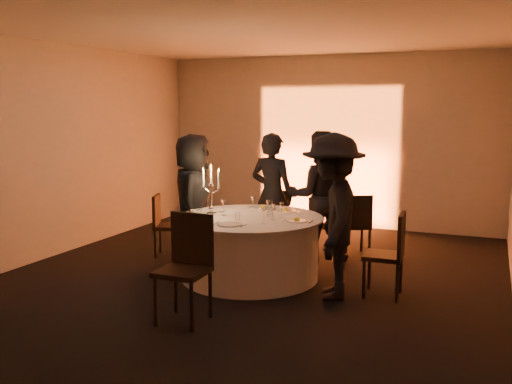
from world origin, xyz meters
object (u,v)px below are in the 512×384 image
at_px(guest_left, 193,199).
at_px(guest_back_left, 272,195).
at_px(candelabra, 211,197).
at_px(chair_left, 164,222).
at_px(chair_right, 391,250).
at_px(banquet_table, 250,247).
at_px(guest_right, 333,216).
at_px(coffee_cup, 193,213).
at_px(chair_front, 187,260).
at_px(guest_back_right, 319,196).
at_px(chair_back_right, 356,222).
at_px(chair_back_left, 279,216).

relative_size(guest_left, guest_back_left, 1.00).
relative_size(guest_back_left, candelabra, 2.76).
height_order(chair_left, chair_right, chair_right).
distance_m(chair_left, candelabra, 1.28).
height_order(banquet_table, guest_right, guest_right).
distance_m(guest_back_left, candelabra, 1.20).
bearing_deg(guest_left, coffee_cup, -170.65).
bearing_deg(guest_left, chair_left, 53.85).
distance_m(chair_right, chair_front, 2.28).
relative_size(guest_back_left, guest_back_right, 0.98).
xyz_separation_m(chair_back_right, guest_back_right, (-0.44, -0.40, 0.39)).
bearing_deg(banquet_table, candelabra, -176.60).
bearing_deg(banquet_table, coffee_cup, -167.72).
relative_size(chair_right, candelabra, 1.50).
bearing_deg(guest_back_right, chair_back_right, -163.27).
relative_size(chair_left, chair_back_right, 0.98).
bearing_deg(guest_right, chair_back_left, -159.74).
distance_m(chair_back_left, guest_back_right, 0.90).
bearing_deg(banquet_table, guest_right, -15.25).
relative_size(chair_left, chair_right, 0.92).
relative_size(chair_left, coffee_cup, 7.95).
bearing_deg(chair_back_left, guest_back_left, 101.77).
distance_m(chair_back_left, chair_right, 2.46).
xyz_separation_m(guest_left, coffee_cup, (0.28, -0.50, -0.08)).
bearing_deg(chair_front, guest_back_right, 76.60).
height_order(chair_back_right, guest_left, guest_left).
xyz_separation_m(chair_front, guest_back_left, (-0.10, 2.61, 0.27)).
distance_m(chair_left, guest_right, 2.83).
xyz_separation_m(chair_back_left, guest_back_right, (0.72, -0.38, 0.39)).
xyz_separation_m(banquet_table, chair_right, (1.72, -0.05, 0.15)).
height_order(guest_right, coffee_cup, guest_right).
xyz_separation_m(banquet_table, guest_back_left, (-0.13, 1.10, 0.49)).
distance_m(chair_front, candelabra, 1.60).
bearing_deg(coffee_cup, banquet_table, 12.28).
distance_m(chair_left, guest_back_right, 2.22).
height_order(chair_right, guest_back_right, guest_back_right).
bearing_deg(guest_left, chair_back_right, -78.59).
bearing_deg(chair_back_right, candelabra, 15.53).
relative_size(guest_back_left, guest_right, 0.96).
relative_size(banquet_table, chair_back_left, 2.00).
xyz_separation_m(chair_back_right, candelabra, (-1.49, -1.56, 0.49)).
xyz_separation_m(chair_left, chair_back_left, (1.38, 0.99, 0.02)).
height_order(chair_right, guest_back_left, guest_back_left).
distance_m(banquet_table, guest_right, 1.28).
relative_size(chair_right, guest_right, 0.52).
bearing_deg(guest_right, coffee_cup, -110.06).
xyz_separation_m(chair_back_left, coffee_cup, (-0.53, -1.66, 0.29)).
height_order(guest_back_left, guest_back_right, guest_back_right).
bearing_deg(guest_left, guest_back_right, -82.55).
distance_m(chair_left, chair_back_left, 1.70).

